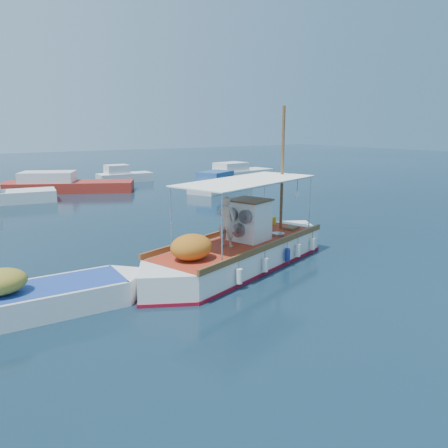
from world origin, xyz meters
TOP-DOWN VIEW (x-y plane):
  - ground at (0.00, 0.00)m, footprint 160.00×160.00m
  - fishing_caique at (-0.18, -0.04)m, footprint 9.51×4.76m
  - dinghy at (-7.39, -0.22)m, footprint 6.66×2.08m
  - bg_boat_n at (-0.58, 23.07)m, footprint 10.22×7.09m
  - bg_boat_ne at (10.15, 16.78)m, footprint 7.16×4.99m
  - bg_boat_e at (16.20, 22.85)m, footprint 7.61×3.48m
  - bg_boat_far_n at (5.66, 26.49)m, footprint 5.00×2.15m

SIDE VIEW (x-z plane):
  - ground at x=0.00m, z-range 0.00..0.00m
  - dinghy at x=-7.39m, z-range -0.47..1.15m
  - bg_boat_n at x=-0.58m, z-range -0.41..1.39m
  - bg_boat_ne at x=10.15m, z-range -0.41..1.39m
  - bg_boat_e at x=16.20m, z-range -0.41..1.39m
  - bg_boat_far_n at x=5.66m, z-range -0.41..1.39m
  - fishing_caique at x=-0.18m, z-range -2.50..3.58m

